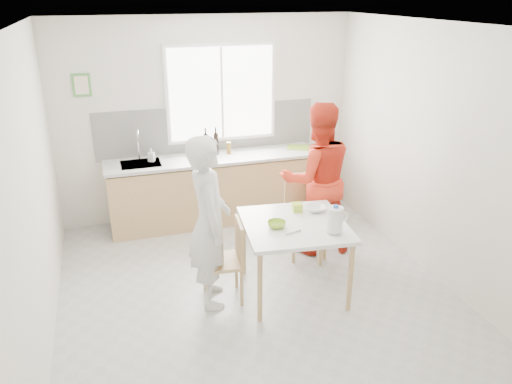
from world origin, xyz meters
TOP-DOWN VIEW (x-y plane):
  - ground at (0.00, 0.00)m, footprint 4.50×4.50m
  - room_shell at (0.00, 0.00)m, footprint 4.50×4.50m
  - window at (0.20, 2.23)m, footprint 1.50×0.06m
  - backsplash at (0.00, 2.24)m, footprint 3.00×0.02m
  - picture_frame at (-1.55, 2.23)m, footprint 0.22×0.03m
  - kitchen_counter at (-0.00, 1.95)m, footprint 2.84×0.64m
  - dining_table at (0.39, -0.02)m, footprint 1.13×1.13m
  - chair_left at (-0.29, 0.05)m, footprint 0.44×0.44m
  - chair_far at (0.83, 0.76)m, footprint 0.49×0.49m
  - person_white at (-0.47, 0.07)m, footprint 0.49×0.68m
  - person_red at (0.98, 0.77)m, footprint 0.96×0.78m
  - bowl_green at (0.18, -0.05)m, footprint 0.20×0.20m
  - bowl_white at (0.71, 0.19)m, footprint 0.24×0.24m
  - milk_jug at (0.68, -0.34)m, footprint 0.21×0.15m
  - green_box at (0.52, 0.24)m, footprint 0.11×0.11m
  - spoon at (0.29, -0.23)m, footprint 0.16×0.05m
  - cutting_board at (1.25, 1.98)m, footprint 0.42×0.37m
  - wine_bottle_a at (-0.09, 1.98)m, footprint 0.07×0.07m
  - wine_bottle_b at (0.06, 2.04)m, footprint 0.07×0.07m
  - jar_amber at (0.23, 2.02)m, footprint 0.06×0.06m
  - soap_bottle at (-0.80, 2.01)m, footprint 0.10×0.10m

SIDE VIEW (x-z plane):
  - ground at x=0.00m, z-range 0.00..0.00m
  - kitchen_counter at x=0.00m, z-range -0.27..1.10m
  - chair_left at x=-0.29m, z-range 0.04..0.90m
  - chair_far at x=0.83m, z-range 0.05..1.02m
  - dining_table at x=0.39m, z-range 0.31..1.10m
  - spoon at x=0.29m, z-range 0.79..0.81m
  - bowl_white at x=0.71m, z-range 0.79..0.84m
  - bowl_green at x=0.18m, z-range 0.79..0.85m
  - green_box at x=0.52m, z-range 0.79..0.88m
  - person_white at x=-0.47m, z-range 0.00..1.76m
  - person_red at x=0.98m, z-range 0.00..1.83m
  - cutting_board at x=1.25m, z-range 0.92..0.93m
  - milk_jug at x=0.68m, z-range 0.80..1.07m
  - jar_amber at x=0.23m, z-range 0.92..1.08m
  - soap_bottle at x=-0.80m, z-range 0.92..1.09m
  - wine_bottle_b at x=0.06m, z-range 0.92..1.22m
  - wine_bottle_a at x=-0.09m, z-range 0.92..1.24m
  - backsplash at x=0.00m, z-range 0.90..1.55m
  - room_shell at x=0.00m, z-range -0.61..3.89m
  - window at x=0.20m, z-range 1.05..2.35m
  - picture_frame at x=-1.55m, z-range 1.76..2.04m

